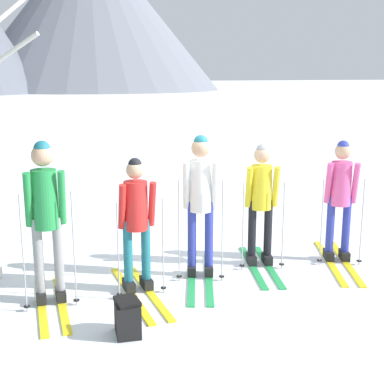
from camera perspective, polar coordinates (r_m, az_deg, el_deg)
ground_plane at (r=6.93m, az=1.24°, el=-9.14°), size 400.00×400.00×0.00m
skier_in_green at (r=6.08m, az=-15.50°, el=-2.31°), size 0.61×1.60×1.87m
skier_in_red at (r=6.28m, az=-6.08°, el=-2.84°), size 0.61×1.77×1.63m
skier_in_white at (r=6.66m, az=0.93°, el=-0.82°), size 0.99×1.73×1.84m
skier_in_yellow at (r=7.15m, az=7.46°, el=-0.92°), size 0.80×1.63×1.67m
skier_in_pink at (r=7.52m, az=15.71°, el=-0.51°), size 1.05×1.76×1.70m
backpack_on_snow_front at (r=5.48m, az=-6.97°, el=-13.27°), size 0.29×0.36×0.38m
mountain_ridge_distant at (r=89.50m, az=-15.13°, el=18.78°), size 58.59×43.19×25.72m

